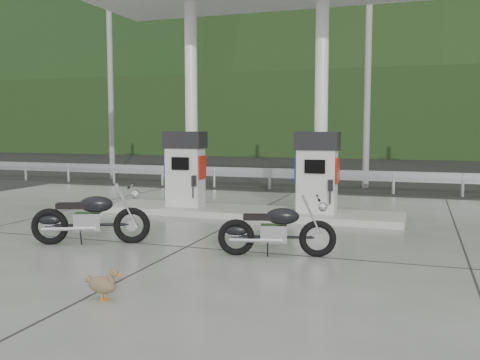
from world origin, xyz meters
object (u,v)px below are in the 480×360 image
(motorcycle_left, at_px, (91,218))
(motorcycle_right, at_px, (277,230))
(gas_pump_right, at_px, (317,172))
(duck, at_px, (102,285))
(gas_pump_left, at_px, (185,169))

(motorcycle_left, height_order, motorcycle_right, motorcycle_left)
(gas_pump_right, relative_size, motorcycle_left, 0.94)
(duck, bearing_deg, motorcycle_left, 135.93)
(duck, bearing_deg, gas_pump_right, 87.39)
(gas_pump_left, xyz_separation_m, motorcycle_right, (3.23, -3.61, -0.63))
(motorcycle_left, distance_m, duck, 3.25)
(gas_pump_left, bearing_deg, motorcycle_right, -48.21)
(gas_pump_left, bearing_deg, gas_pump_right, 0.00)
(gas_pump_right, bearing_deg, motorcycle_left, -131.08)
(gas_pump_right, xyz_separation_m, duck, (-1.38, -6.39, -0.88))
(gas_pump_left, bearing_deg, duck, -74.11)
(gas_pump_left, distance_m, motorcycle_right, 4.88)
(motorcycle_left, height_order, duck, motorcycle_left)
(motorcycle_left, distance_m, motorcycle_right, 3.33)
(gas_pump_right, distance_m, duck, 6.60)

